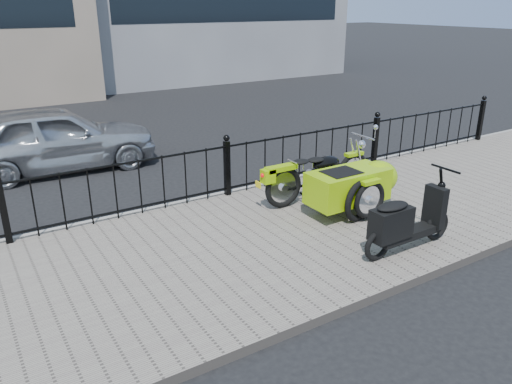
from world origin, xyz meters
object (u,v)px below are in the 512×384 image
motorcycle_sidecar (350,181)px  scooter (404,223)px  sedan_car (55,138)px  spare_tire (359,201)px

motorcycle_sidecar → scooter: size_ratio=1.44×
motorcycle_sidecar → scooter: scooter is taller
scooter → sedan_car: bearing=115.5°
spare_tire → motorcycle_sidecar: bearing=64.3°
scooter → spare_tire: size_ratio=2.40×
scooter → spare_tire: 1.09m
motorcycle_sidecar → scooter: bearing=-105.0°
spare_tire → sedan_car: 6.34m
spare_tire → sedan_car: size_ratio=0.17×
scooter → spare_tire: bearing=79.8°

